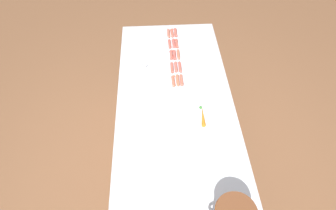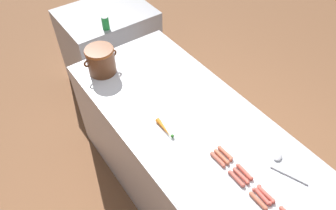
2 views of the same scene
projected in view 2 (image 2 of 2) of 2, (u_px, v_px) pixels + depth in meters
ground_plane at (189, 192)px, 2.74m from camera, size 20.00×20.00×0.00m
griddle_counter at (192, 164)px, 2.40m from camera, size 0.91×2.18×0.92m
back_cabinet at (111, 49)px, 3.42m from camera, size 0.90×0.72×0.91m
hot_dog_2 at (258, 201)px, 1.69m from camera, size 0.02×0.13×0.02m
hot_dog_3 at (236, 179)px, 1.78m from camera, size 0.03×0.13×0.02m
hot_dog_4 at (218, 159)px, 1.87m from camera, size 0.03×0.13×0.02m
hot_dog_7 at (262, 196)px, 1.71m from camera, size 0.03×0.13×0.02m
hot_dog_8 at (241, 176)px, 1.80m from camera, size 0.03×0.13×0.02m
hot_dog_9 at (222, 157)px, 1.89m from camera, size 0.03×0.13×0.02m
hot_dog_12 at (266, 194)px, 1.72m from camera, size 0.03×0.13×0.02m
hot_dog_13 at (244, 172)px, 1.82m from camera, size 0.03×0.13×0.02m
hot_dog_14 at (225, 153)px, 1.90m from camera, size 0.03×0.13×0.02m
bean_pot at (101, 59)px, 2.37m from camera, size 0.28×0.22×0.21m
serving_spoon at (281, 163)px, 1.86m from camera, size 0.14×0.26×0.02m
carrot at (164, 129)px, 2.04m from camera, size 0.04×0.18×0.03m
soda_can at (105, 23)px, 2.83m from camera, size 0.07×0.07×0.12m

